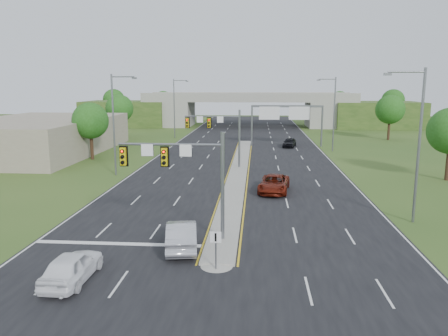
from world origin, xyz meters
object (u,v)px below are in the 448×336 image
object	(u,v)px
signal_mast_near	(186,168)
car_silver	(182,235)
overpass	(249,112)
car_white	(72,266)
car_far_a	(274,184)
signal_mast_far	(220,129)
car_far_c	(289,142)
keep_right_sign	(216,244)
sign_gantry	(286,114)

from	to	relation	value
signal_mast_near	car_silver	bearing A→B (deg)	-95.68
overpass	car_white	world-z (taller)	overpass
car_far_a	signal_mast_far	bearing A→B (deg)	125.21
car_far_c	car_far_a	bearing A→B (deg)	-83.46
keep_right_sign	car_silver	world-z (taller)	keep_right_sign
signal_mast_near	car_far_a	size ratio (longest dim) A/B	1.25
overpass	car_silver	size ratio (longest dim) A/B	15.67
car_white	signal_mast_far	bearing A→B (deg)	-97.78
sign_gantry	overpass	xyz separation A→B (m)	(-6.68, 35.08, -1.69)
sign_gantry	car_far_c	world-z (taller)	sign_gantry
keep_right_sign	car_white	world-z (taller)	keep_right_sign
signal_mast_far	car_white	size ratio (longest dim) A/B	1.52
car_white	car_far_a	size ratio (longest dim) A/B	0.82
keep_right_sign	overpass	xyz separation A→B (m)	(0.00, 84.53, 2.04)
car_silver	car_far_c	xyz separation A→B (m)	(9.71, 45.42, -0.10)
car_silver	car_far_a	size ratio (longest dim) A/B	0.91
sign_gantry	car_far_a	bearing A→B (deg)	-95.35
signal_mast_near	car_far_c	bearing A→B (deg)	77.75
car_white	car_far_c	bearing A→B (deg)	-104.94
car_silver	car_far_c	world-z (taller)	car_silver
car_far_a	car_far_c	world-z (taller)	car_far_a
keep_right_sign	car_white	distance (m)	7.39
signal_mast_near	sign_gantry	world-z (taller)	signal_mast_near
keep_right_sign	car_far_a	world-z (taller)	keep_right_sign
signal_mast_near	signal_mast_far	world-z (taller)	same
sign_gantry	keep_right_sign	bearing A→B (deg)	-97.70
signal_mast_near	car_white	xyz separation A→B (m)	(-4.86, -6.31, -3.92)
signal_mast_far	car_far_a	xyz separation A→B (m)	(5.99, -11.52, -3.93)
car_silver	car_far_c	size ratio (longest dim) A/B	1.17
signal_mast_far	car_white	distance (m)	31.93
signal_mast_near	car_far_c	xyz separation A→B (m)	(9.57, 44.11, -3.96)
overpass	signal_mast_near	bearing A→B (deg)	-91.62
overpass	car_far_c	world-z (taller)	overpass
signal_mast_far	car_far_a	bearing A→B (deg)	-62.52
car_far_a	overpass	bearing A→B (deg)	100.94
overpass	signal_mast_far	bearing A→B (deg)	-92.35
signal_mast_far	car_far_c	distance (m)	21.74
signal_mast_far	overpass	bearing A→B (deg)	87.65
keep_right_sign	car_silver	bearing A→B (deg)	127.29
keep_right_sign	overpass	bearing A→B (deg)	90.00
car_silver	signal_mast_near	bearing A→B (deg)	-104.93
signal_mast_near	car_far_c	world-z (taller)	signal_mast_near
sign_gantry	car_far_a	xyz separation A→B (m)	(-2.95, -31.52, -4.44)
car_far_a	sign_gantry	bearing A→B (deg)	92.38
signal_mast_near	car_silver	size ratio (longest dim) A/B	1.37
keep_right_sign	car_far_a	bearing A→B (deg)	78.25
sign_gantry	car_silver	distance (m)	47.39
sign_gantry	car_silver	xyz separation A→B (m)	(-9.08, -46.30, -4.38)
signal_mast_near	keep_right_sign	size ratio (longest dim) A/B	3.18
signal_mast_near	car_silver	distance (m)	4.08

